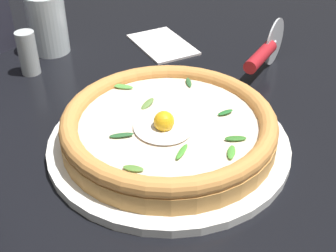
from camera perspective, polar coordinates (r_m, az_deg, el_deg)
ground_plane at (r=0.62m, az=1.73°, el=-2.98°), size 2.40×2.40×0.03m
pizza_plate at (r=0.60m, az=-0.00°, el=-2.04°), size 0.32×0.32×0.01m
pizza at (r=0.58m, az=-0.01°, el=0.11°), size 0.28×0.28×0.06m
pizza_cutter at (r=0.77m, az=12.29°, el=9.26°), size 0.08×0.15×0.08m
drinking_glass at (r=0.86m, az=-15.03°, el=12.02°), size 0.07×0.07×0.11m
folded_napkin at (r=0.87m, az=-0.71°, el=10.48°), size 0.15×0.11×0.01m
pepper_shaker at (r=0.79m, az=-17.43°, el=8.87°), size 0.03×0.03×0.07m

